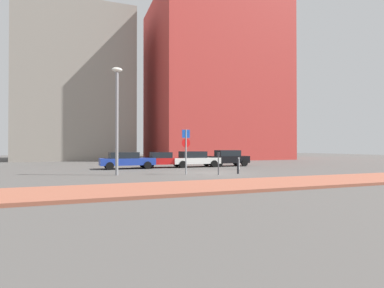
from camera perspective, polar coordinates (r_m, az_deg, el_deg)
The scene contains 13 objects.
ground_plane at distance 21.49m, azimuth 4.32°, elevation -5.54°, with size 120.00×120.00×0.00m, color #4C4947.
sidewalk_brick at distance 15.58m, azimuth 14.92°, elevation -7.14°, with size 40.00×4.01×0.14m, color #93513D.
parked_car_blue at distance 26.60m, azimuth -12.23°, elevation -2.95°, with size 4.64×2.08×1.42m.
parked_car_red at distance 27.63m, azimuth -5.43°, elevation -2.95°, with size 4.25×2.18×1.40m.
parked_car_white at distance 28.35m, azimuth 0.46°, elevation -2.80°, with size 4.51×2.09×1.46m.
parked_car_black at distance 29.80m, azimuth 6.75°, elevation -2.60°, with size 3.98×1.89×1.56m.
parking_sign_post at distance 20.55m, azimuth -1.14°, elevation -0.38°, with size 0.60×0.10×3.06m.
parking_meter at distance 20.33m, azimuth 4.98°, elevation -3.05°, with size 0.18×0.14×1.53m.
street_lamp at distance 20.75m, azimuth -13.93°, elevation 5.89°, with size 0.70×0.36×7.14m.
traffic_bollard_near at distance 21.33m, azimuth 8.64°, elevation -4.17°, with size 0.13×0.13×1.04m, color black.
traffic_bollard_mid at distance 25.62m, azimuth 8.78°, elevation -3.61°, with size 0.13×0.13×1.01m, color #B7B7BC.
building_colorful_midrise at distance 50.56m, azimuth 4.03°, elevation 11.38°, with size 19.73×16.51×24.70m, color #BF3833.
building_under_construction at distance 49.31m, azimuth -20.73°, elevation 10.00°, with size 15.71×11.89×21.78m, color gray.
Camera 1 is at (-8.93, -19.45, 1.85)m, focal length 28.38 mm.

